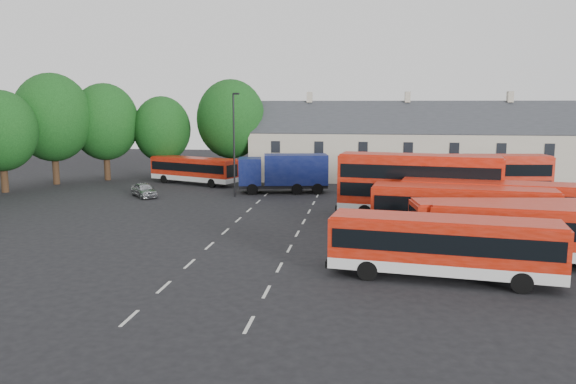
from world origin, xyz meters
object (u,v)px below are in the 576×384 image
bus_dd_south (419,182)px  box_truck (285,171)px  bus_row_a (443,243)px  lamppost (234,142)px  silver_car (144,190)px

bus_dd_south → box_truck: bearing=146.1°
bus_row_a → box_truck: (-11.76, 26.50, 0.23)m
box_truck → lamppost: bearing=-155.4°
lamppost → bus_row_a: bearing=-55.6°
box_truck → silver_car: 13.59m
bus_dd_south → box_truck: size_ratio=1.36×
bus_row_a → bus_dd_south: (0.13, 15.30, 0.91)m
bus_dd_south → bus_row_a: bearing=-81.2°
silver_car → lamppost: lamppost is taller
lamppost → box_truck: bearing=34.9°
bus_row_a → box_truck: box_truck is taller
box_truck → lamppost: lamppost is taller
bus_row_a → silver_car: bearing=145.8°
silver_car → bus_dd_south: bearing=-55.5°
bus_row_a → silver_car: size_ratio=2.88×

